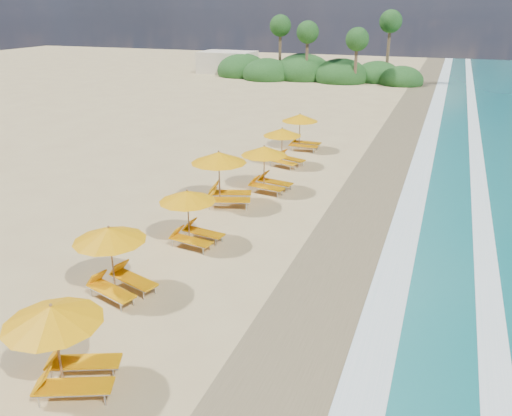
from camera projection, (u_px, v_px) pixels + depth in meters
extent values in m
plane|color=tan|center=(256.00, 236.00, 20.58)|extent=(160.00, 160.00, 0.00)
cube|color=olive|center=(356.00, 251.00, 19.28)|extent=(4.00, 160.00, 0.01)
cube|color=white|center=(398.00, 257.00, 18.78)|extent=(1.20, 160.00, 0.01)
cube|color=white|center=(487.00, 271.00, 17.81)|extent=(0.80, 160.00, 0.01)
cylinder|color=olive|center=(58.00, 348.00, 12.06)|extent=(0.06, 0.06, 2.22)
cone|color=orange|center=(52.00, 314.00, 11.73)|extent=(3.00, 3.00, 0.45)
sphere|color=olive|center=(51.00, 305.00, 11.63)|extent=(0.08, 0.08, 0.08)
cylinder|color=olive|center=(112.00, 261.00, 16.22)|extent=(0.06, 0.06, 2.20)
cone|color=orange|center=(109.00, 234.00, 15.88)|extent=(2.83, 2.83, 0.44)
sphere|color=olive|center=(108.00, 227.00, 15.79)|extent=(0.08, 0.08, 0.08)
cylinder|color=olive|center=(188.00, 217.00, 19.64)|extent=(0.05, 0.05, 2.10)
cone|color=orange|center=(187.00, 196.00, 19.32)|extent=(2.44, 2.44, 0.42)
sphere|color=olive|center=(187.00, 190.00, 19.23)|extent=(0.07, 0.07, 0.07)
cylinder|color=olive|center=(219.00, 179.00, 23.42)|extent=(0.06, 0.06, 2.45)
cone|color=orange|center=(219.00, 157.00, 23.04)|extent=(3.18, 3.18, 0.49)
sphere|color=olive|center=(219.00, 151.00, 22.94)|extent=(0.09, 0.09, 0.09)
cylinder|color=olive|center=(264.00, 169.00, 25.30)|extent=(0.05, 0.05, 2.20)
cone|color=orange|center=(264.00, 151.00, 24.96)|extent=(2.63, 2.63, 0.44)
sphere|color=olive|center=(264.00, 146.00, 24.87)|extent=(0.08, 0.08, 0.08)
cylinder|color=olive|center=(282.00, 147.00, 29.32)|extent=(0.05, 0.05, 2.10)
cone|color=orange|center=(282.00, 132.00, 29.00)|extent=(2.73, 2.73, 0.42)
sphere|color=olive|center=(282.00, 128.00, 28.92)|extent=(0.08, 0.08, 0.08)
cylinder|color=olive|center=(300.00, 132.00, 32.56)|extent=(0.06, 0.06, 2.21)
cone|color=orange|center=(300.00, 118.00, 32.22)|extent=(2.28, 2.28, 0.44)
sphere|color=olive|center=(300.00, 114.00, 32.13)|extent=(0.08, 0.08, 0.08)
ellipsoid|color=#163D14|center=(341.00, 76.00, 61.52)|extent=(6.40, 6.40, 4.16)
ellipsoid|color=#163D14|center=(303.00, 73.00, 63.99)|extent=(7.20, 7.20, 4.68)
ellipsoid|color=#163D14|center=(267.00, 74.00, 63.59)|extent=(6.00, 6.00, 3.90)
ellipsoid|color=#163D14|center=(377.00, 77.00, 61.99)|extent=(5.60, 5.60, 3.64)
ellipsoid|color=#163D14|center=(243.00, 71.00, 66.62)|extent=(6.60, 6.60, 4.29)
ellipsoid|color=#163D14|center=(401.00, 80.00, 59.29)|extent=(5.00, 5.00, 3.25)
cylinder|color=brown|center=(356.00, 62.00, 58.44)|extent=(0.36, 0.36, 5.00)
sphere|color=#163D14|center=(357.00, 39.00, 57.52)|extent=(2.60, 2.60, 2.60)
cylinder|color=brown|center=(307.00, 57.00, 61.15)|extent=(0.36, 0.36, 5.60)
sphere|color=#163D14|center=(308.00, 32.00, 60.13)|extent=(2.60, 2.60, 2.60)
cylinder|color=brown|center=(280.00, 52.00, 64.09)|extent=(0.36, 0.36, 6.20)
sphere|color=#163D14|center=(280.00, 26.00, 62.95)|extent=(2.60, 2.60, 2.60)
cylinder|color=brown|center=(388.00, 52.00, 60.62)|extent=(0.36, 0.36, 6.80)
sphere|color=#163D14|center=(391.00, 21.00, 59.37)|extent=(2.60, 2.60, 2.60)
cube|color=beige|center=(227.00, 62.00, 69.06)|extent=(7.00, 5.00, 2.80)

